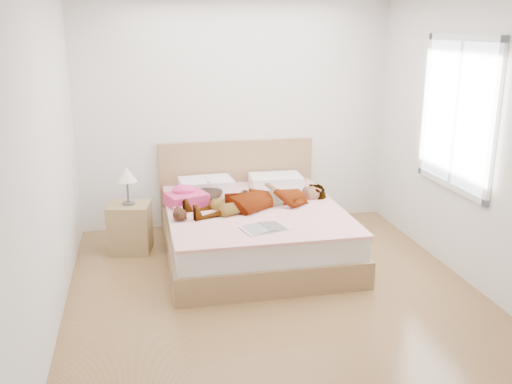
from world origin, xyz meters
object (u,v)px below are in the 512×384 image
(magazine, at_px, (264,228))
(nightstand, at_px, (130,224))
(phone, at_px, (207,179))
(coffee_mug, at_px, (232,209))
(plush_toy, at_px, (179,214))
(towel, at_px, (186,197))
(bed, at_px, (252,226))
(woman, at_px, (261,195))

(magazine, xyz_separation_m, nightstand, (-1.21, 1.01, -0.22))
(phone, bearing_deg, nightstand, 170.46)
(coffee_mug, xyz_separation_m, plush_toy, (-0.52, -0.10, 0.02))
(coffee_mug, distance_m, plush_toy, 0.53)
(magazine, bearing_deg, towel, 125.78)
(bed, xyz_separation_m, towel, (-0.67, 0.14, 0.32))
(woman, xyz_separation_m, bed, (-0.08, 0.04, -0.34))
(phone, height_order, towel, phone)
(phone, height_order, magazine, phone)
(magazine, height_order, plush_toy, plush_toy)
(plush_toy, relative_size, nightstand, 0.23)
(bed, relative_size, coffee_mug, 17.55)
(bed, bearing_deg, coffee_mug, -138.54)
(bed, bearing_deg, plush_toy, -157.41)
(bed, xyz_separation_m, coffee_mug, (-0.25, -0.22, 0.28))
(bed, height_order, nightstand, bed)
(towel, bearing_deg, coffee_mug, -40.79)
(plush_toy, height_order, nightstand, nightstand)
(phone, height_order, coffee_mug, phone)
(magazine, relative_size, plush_toy, 2.13)
(bed, distance_m, nightstand, 1.28)
(nightstand, bearing_deg, bed, -12.49)
(bed, distance_m, magazine, 0.77)
(towel, relative_size, magazine, 1.04)
(phone, relative_size, bed, 0.05)
(towel, distance_m, coffee_mug, 0.55)
(nightstand, bearing_deg, woman, -13.51)
(magazine, xyz_separation_m, coffee_mug, (-0.21, 0.51, 0.04))
(woman, xyz_separation_m, coffee_mug, (-0.33, -0.18, -0.06))
(phone, relative_size, coffee_mug, 0.89)
(bed, relative_size, nightstand, 2.31)
(woman, relative_size, phone, 14.92)
(phone, distance_m, magazine, 1.17)
(phone, bearing_deg, magazine, -85.85)
(coffee_mug, height_order, nightstand, nightstand)
(magazine, height_order, coffee_mug, coffee_mug)
(plush_toy, bearing_deg, magazine, -29.42)
(magazine, bearing_deg, nightstand, 140.18)
(phone, xyz_separation_m, magazine, (0.38, -1.09, -0.19))
(woman, height_order, towel, woman)
(nightstand, bearing_deg, coffee_mug, -26.43)
(phone, relative_size, nightstand, 0.12)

